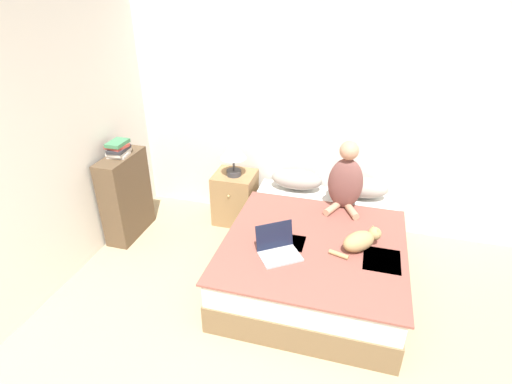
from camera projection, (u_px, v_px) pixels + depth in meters
wall_back at (322, 117)px, 4.28m from camera, size 5.25×0.05×2.55m
wall_side at (29, 160)px, 3.25m from camera, size 0.05×4.56×2.55m
bed at (315, 254)px, 3.83m from camera, size 1.59×1.97×0.51m
pillow_near at (297, 179)px, 4.43m from camera, size 0.57×0.29×0.21m
pillow_far at (361, 187)px, 4.26m from camera, size 0.57×0.29×0.21m
person_sitting at (346, 180)px, 3.96m from camera, size 0.35×0.34×0.71m
cat_tabby at (361, 240)px, 3.42m from camera, size 0.42×0.36×0.18m
laptop_open at (278, 249)px, 3.38m from camera, size 0.44×0.42×0.25m
nightstand at (235, 197)px, 4.70m from camera, size 0.46×0.45×0.61m
table_lamp at (233, 152)px, 4.40m from camera, size 0.29×0.29×0.40m
bookshelf at (126, 196)px, 4.37m from camera, size 0.25×0.64×0.95m
book_stack_top at (118, 149)px, 4.11m from camera, size 0.22×0.25×0.16m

